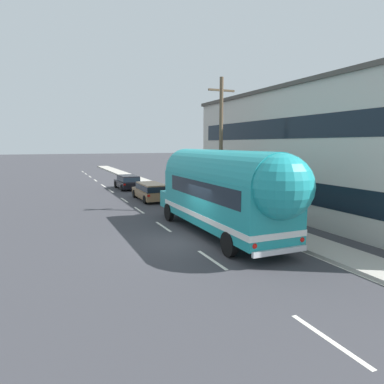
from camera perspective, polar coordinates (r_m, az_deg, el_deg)
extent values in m
plane|color=#38383D|center=(15.85, -1.09, -8.20)|extent=(300.00, 300.00, 0.00)
cube|color=silver|center=(9.08, 21.58, -21.64)|extent=(0.14, 2.40, 0.01)
cube|color=silver|center=(13.52, 3.29, -11.07)|extent=(0.14, 2.40, 0.01)
cube|color=silver|center=(18.72, -4.76, -5.69)|extent=(0.14, 2.40, 0.01)
cube|color=silver|center=(23.49, -8.71, -2.96)|extent=(0.14, 2.40, 0.01)
cube|color=silver|center=(27.88, -11.09, -1.30)|extent=(0.14, 2.40, 0.01)
cube|color=silver|center=(33.48, -13.18, 0.16)|extent=(0.14, 2.40, 0.01)
cube|color=silver|center=(37.99, -14.41, 1.02)|extent=(0.14, 2.40, 0.01)
cube|color=silver|center=(43.78, -15.61, 1.86)|extent=(0.14, 2.40, 0.01)
cube|color=silver|center=(49.03, -16.45, 2.45)|extent=(0.14, 2.40, 0.01)
cube|color=silver|center=(53.69, -17.06, 2.87)|extent=(0.14, 2.40, 0.01)
cube|color=silver|center=(58.17, -17.55, 3.21)|extent=(0.14, 2.40, 0.01)
cube|color=silver|center=(28.17, -2.97, -1.07)|extent=(0.12, 80.00, 0.01)
cube|color=#ADA89E|center=(26.69, 0.47, -1.41)|extent=(1.94, 90.00, 0.15)
cube|color=beige|center=(24.42, 22.81, 5.90)|extent=(9.17, 21.33, 7.60)
cube|color=#4C4742|center=(24.64, 23.32, 15.03)|extent=(9.47, 21.63, 0.24)
cube|color=black|center=(21.52, 14.04, 0.74)|extent=(0.08, 19.33, 1.20)
cube|color=black|center=(21.39, 14.36, 10.09)|extent=(0.08, 19.33, 1.20)
cylinder|color=brown|center=(22.19, 4.78, 7.50)|extent=(0.24, 0.24, 8.50)
cube|color=brown|center=(22.43, 4.88, 16.35)|extent=(1.80, 0.12, 0.12)
cube|color=teal|center=(16.54, 4.77, -1.33)|extent=(2.54, 8.99, 2.30)
cylinder|color=teal|center=(16.40, 4.81, 2.64)|extent=(2.48, 8.89, 2.45)
sphere|color=teal|center=(12.68, 14.35, 0.88)|extent=(2.40, 2.40, 2.40)
cube|color=teal|center=(21.26, -1.82, -1.08)|extent=(2.27, 1.31, 0.95)
cube|color=white|center=(16.66, 4.74, -3.53)|extent=(2.58, 9.03, 0.24)
cube|color=black|center=(16.20, 5.29, 0.61)|extent=(2.56, 7.19, 0.76)
cube|color=black|center=(12.75, 14.30, -1.36)|extent=(2.00, 0.09, 0.84)
cube|color=white|center=(12.99, 14.14, -6.81)|extent=(0.80, 0.06, 0.90)
cube|color=silver|center=(13.09, 14.29, -9.44)|extent=(2.34, 0.15, 0.20)
sphere|color=red|center=(12.47, 10.24, -8.75)|extent=(0.20, 0.20, 0.20)
sphere|color=red|center=(13.71, 17.63, -7.47)|extent=(0.20, 0.20, 0.20)
cube|color=black|center=(20.54, -1.21, 2.33)|extent=(2.14, 0.11, 0.96)
cube|color=silver|center=(21.91, -2.48, -1.15)|extent=(0.90, 0.10, 0.56)
cylinder|color=black|center=(19.99, -3.82, -3.35)|extent=(0.26, 1.00, 1.00)
cylinder|color=black|center=(20.87, 2.25, -2.86)|extent=(0.26, 1.00, 1.00)
cylinder|color=black|center=(13.80, 6.11, -8.55)|extent=(0.26, 1.00, 1.00)
cylinder|color=black|center=(15.05, 13.95, -7.34)|extent=(0.26, 1.00, 1.00)
cube|color=olive|center=(27.58, -6.95, -0.23)|extent=(1.82, 4.76, 0.60)
cube|color=olive|center=(27.06, -6.69, 0.85)|extent=(1.61, 3.51, 0.55)
cube|color=black|center=(27.06, -6.69, 0.78)|extent=(1.67, 3.55, 0.43)
cube|color=red|center=(25.08, -7.15, -0.63)|extent=(0.20, 0.04, 0.14)
cube|color=red|center=(25.53, -3.83, -0.43)|extent=(0.20, 0.04, 0.14)
cylinder|color=black|center=(29.01, -9.46, -0.28)|extent=(0.20, 0.64, 0.64)
cylinder|color=black|center=(29.44, -6.25, -0.10)|extent=(0.20, 0.64, 0.64)
cylinder|color=black|center=(25.80, -7.74, -1.26)|extent=(0.20, 0.64, 0.64)
cylinder|color=black|center=(26.28, -4.16, -1.03)|extent=(0.20, 0.64, 0.64)
cube|color=black|center=(34.72, -10.63, 1.36)|extent=(1.80, 4.36, 0.60)
cube|color=black|center=(34.20, -10.47, 2.24)|extent=(1.58, 2.91, 0.55)
cube|color=black|center=(34.20, -10.47, 2.19)|extent=(1.64, 2.95, 0.43)
cube|color=red|center=(32.42, -11.05, 1.22)|extent=(0.20, 0.04, 0.14)
cube|color=red|center=(32.78, -8.47, 1.35)|extent=(0.20, 0.04, 0.14)
cylinder|color=black|center=(35.99, -12.46, 1.22)|extent=(0.21, 0.64, 0.64)
cylinder|color=black|center=(36.36, -9.87, 1.36)|extent=(0.21, 0.64, 0.64)
cylinder|color=black|center=(33.13, -11.44, 0.69)|extent=(0.21, 0.64, 0.64)
cylinder|color=black|center=(33.53, -8.65, 0.84)|extent=(0.21, 0.64, 0.64)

